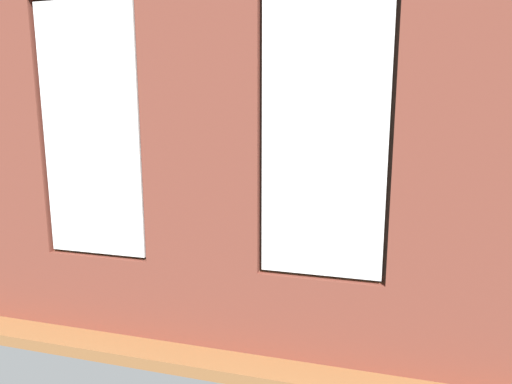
{
  "coord_description": "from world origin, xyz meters",
  "views": [
    {
      "loc": [
        -1.39,
        5.8,
        1.98
      ],
      "look_at": [
        0.13,
        0.4,
        0.92
      ],
      "focal_mm": 32.0,
      "sensor_mm": 36.0,
      "label": 1
    }
  ],
  "objects": [
    {
      "name": "remote_black",
      "position": [
        0.07,
        -0.51,
        0.44
      ],
      "size": [
        0.06,
        0.17,
        0.02
      ],
      "primitive_type": "cube",
      "rotation": [
        0.0,
        0.0,
        3.05
      ],
      "color": "black",
      "rests_on": "coffee_table"
    },
    {
      "name": "brick_wall_with_windows",
      "position": [
        -0.0,
        2.46,
        1.73
      ],
      "size": [
        6.12,
        0.3,
        3.49
      ],
      "color": "brown",
      "rests_on": "ground_plane"
    },
    {
      "name": "potted_plant_near_tv",
      "position": [
        2.16,
        0.66,
        0.51
      ],
      "size": [
        0.77,
        0.71,
        1.15
      ],
      "color": "gray",
      "rests_on": "ground_plane"
    },
    {
      "name": "remote_silver",
      "position": [
        0.33,
        -0.23,
        0.44
      ],
      "size": [
        0.08,
        0.18,
        0.02
      ],
      "primitive_type": "cube",
      "rotation": [
        0.0,
        0.0,
        3.34
      ],
      "color": "#B2B2B7",
      "rests_on": "coffee_table"
    },
    {
      "name": "couch_left",
      "position": [
        -2.36,
        0.26,
        0.33
      ],
      "size": [
        0.92,
        1.74,
        0.8
      ],
      "rotation": [
        0.0,
        0.0,
        1.6
      ],
      "color": "black",
      "rests_on": "ground_plane"
    },
    {
      "name": "potted_plant_corner_near_left",
      "position": [
        -2.51,
        -1.84,
        0.47
      ],
      "size": [
        0.51,
        0.51,
        0.73
      ],
      "color": "beige",
      "rests_on": "ground_plane"
    },
    {
      "name": "ground_plane",
      "position": [
        0.0,
        0.0,
        -0.05
      ],
      "size": [
        6.72,
        5.69,
        0.1
      ],
      "primitive_type": "cube",
      "color": "brown"
    },
    {
      "name": "media_console",
      "position": [
        2.71,
        -0.32,
        0.28
      ],
      "size": [
        1.07,
        0.42,
        0.57
      ],
      "primitive_type": "cube",
      "color": "black",
      "rests_on": "ground_plane"
    },
    {
      "name": "table_plant_small",
      "position": [
        0.6,
        -0.46,
        0.56
      ],
      "size": [
        0.15,
        0.15,
        0.24
      ],
      "color": "gray",
      "rests_on": "coffee_table"
    },
    {
      "name": "tv_flatscreen",
      "position": [
        2.71,
        -0.32,
        0.91
      ],
      "size": [
        1.03,
        0.2,
        0.68
      ],
      "color": "black",
      "rests_on": "media_console"
    },
    {
      "name": "potted_plant_by_left_couch",
      "position": [
        -1.96,
        -1.04,
        0.4
      ],
      "size": [
        0.28,
        0.28,
        0.59
      ],
      "color": "beige",
      "rests_on": "ground_plane"
    },
    {
      "name": "potted_plant_mid_room_small",
      "position": [
        -1.16,
        -0.6,
        0.51
      ],
      "size": [
        0.42,
        0.42,
        0.72
      ],
      "color": "gray",
      "rests_on": "ground_plane"
    },
    {
      "name": "couch_by_window",
      "position": [
        0.72,
        1.81,
        0.33
      ],
      "size": [
        1.82,
        0.87,
        0.8
      ],
      "color": "black",
      "rests_on": "ground_plane"
    },
    {
      "name": "cup_ceramic",
      "position": [
        0.43,
        -0.36,
        0.47
      ],
      "size": [
        0.07,
        0.07,
        0.08
      ],
      "primitive_type": "cylinder",
      "color": "#4C4C51",
      "rests_on": "coffee_table"
    },
    {
      "name": "potted_plant_between_couches",
      "position": [
        -0.64,
        1.76,
        0.56
      ],
      "size": [
        0.54,
        0.54,
        0.91
      ],
      "color": "#47423D",
      "rests_on": "ground_plane"
    },
    {
      "name": "candle_jar",
      "position": [
        0.83,
        -0.23,
        0.49
      ],
      "size": [
        0.08,
        0.08,
        0.11
      ],
      "primitive_type": "cylinder",
      "color": "#B7333D",
      "rests_on": "coffee_table"
    },
    {
      "name": "white_wall_right",
      "position": [
        3.01,
        0.2,
        1.75
      ],
      "size": [
        0.1,
        4.69,
        3.49
      ],
      "primitive_type": "cube",
      "color": "silver",
      "rests_on": "ground_plane"
    },
    {
      "name": "potted_plant_foreground_right",
      "position": [
        2.4,
        -1.8,
        0.69
      ],
      "size": [
        0.89,
        0.98,
        1.15
      ],
      "color": "#9E5638",
      "rests_on": "ground_plane"
    },
    {
      "name": "coffee_table",
      "position": [
        0.43,
        -0.36,
        0.38
      ],
      "size": [
        1.32,
        0.87,
        0.43
      ],
      "color": "tan",
      "rests_on": "ground_plane"
    },
    {
      "name": "papasan_chair",
      "position": [
        0.59,
        -1.8,
        0.44
      ],
      "size": [
        1.08,
        1.08,
        0.69
      ],
      "color": "olive",
      "rests_on": "ground_plane"
    }
  ]
}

